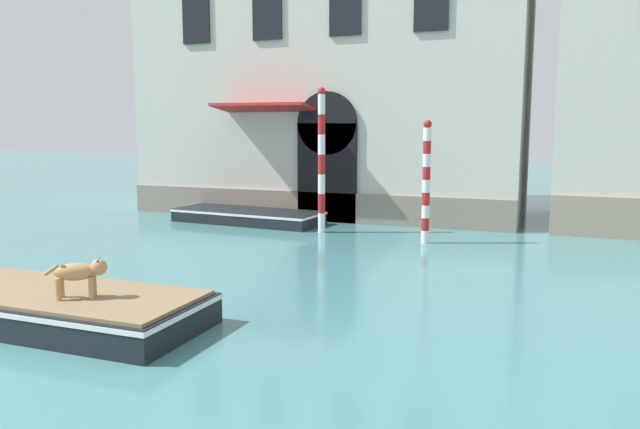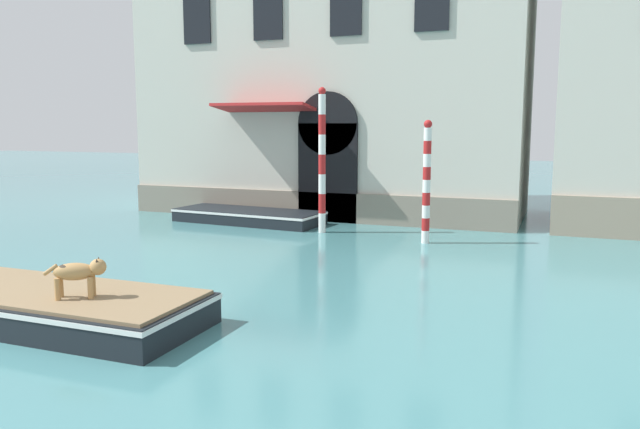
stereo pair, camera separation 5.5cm
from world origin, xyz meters
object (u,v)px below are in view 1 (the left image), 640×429
(boat_foreground, at_px, (36,303))
(mooring_pole_0, at_px, (426,182))
(dog_on_deck, at_px, (80,272))
(mooring_pole_2, at_px, (322,160))
(boat_moored_near_palazzo, at_px, (248,216))

(boat_foreground, xyz_separation_m, mooring_pole_0, (4.91, 9.68, 1.49))
(dog_on_deck, distance_m, mooring_pole_2, 10.59)
(mooring_pole_0, distance_m, mooring_pole_2, 3.56)
(boat_moored_near_palazzo, xyz_separation_m, mooring_pole_0, (6.60, -1.55, 1.56))
(boat_foreground, relative_size, mooring_pole_2, 1.36)
(mooring_pole_2, bearing_deg, boat_moored_near_palazzo, 163.46)
(boat_moored_near_palazzo, relative_size, mooring_pole_2, 1.19)
(boat_foreground, xyz_separation_m, boat_moored_near_palazzo, (-1.69, 11.23, -0.07))
(boat_moored_near_palazzo, bearing_deg, mooring_pole_0, -8.27)
(dog_on_deck, bearing_deg, boat_foreground, 140.27)
(boat_foreground, bearing_deg, mooring_pole_0, 62.88)
(dog_on_deck, distance_m, boat_moored_near_palazzo, 11.83)
(mooring_pole_0, bearing_deg, boat_foreground, -116.89)
(boat_foreground, distance_m, mooring_pole_0, 10.95)
(boat_foreground, height_order, mooring_pole_2, mooring_pole_2)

